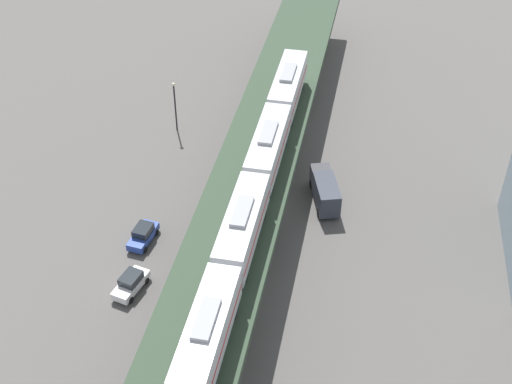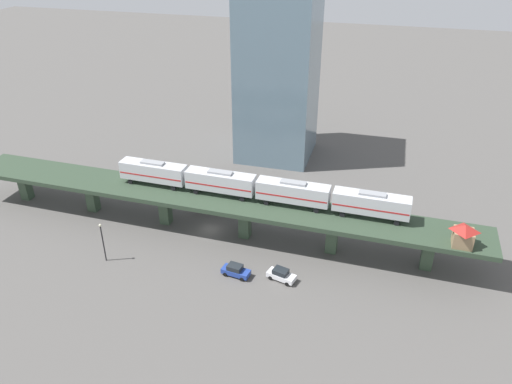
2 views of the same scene
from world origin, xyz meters
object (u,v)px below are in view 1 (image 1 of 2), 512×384
Objects in this scene: subway_train at (256,184)px; street_car_white at (131,283)px; delivery_truck at (325,190)px; street_car_blue at (143,235)px; street_lamp at (175,103)px.

subway_train is 15.69m from street_car_white.
street_car_blue is at bearing 28.16° from delivery_truck.
street_car_white is at bearing 43.97° from delivery_truck.
street_lamp reaches higher than street_car_white.
street_car_blue is at bearing -82.92° from street_car_white.
street_car_white is at bearing 32.31° from subway_train.
subway_train is 25.97m from street_lamp.
street_car_white is at bearing 95.68° from street_lamp.
delivery_truck is at bearing 150.27° from street_lamp.
street_car_white is 0.68× the size of street_lamp.
subway_train is 6.61× the size of delivery_truck.
delivery_truck is (-6.18, -9.68, -7.55)m from subway_train.
subway_train is at bearing -179.56° from street_car_blue.
street_car_blue is 0.67× the size of street_lamp.
subway_train is 14.70m from street_car_blue.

